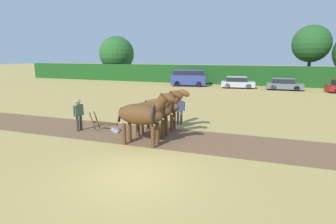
# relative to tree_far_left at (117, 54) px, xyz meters

# --- Properties ---
(ground_plane) EXTENTS (240.00, 240.00, 0.00)m
(ground_plane) POSITION_rel_tree_far_left_xyz_m (21.96, -35.53, -4.45)
(ground_plane) COLOR #A88E4C
(plowed_furrow_strip) EXTENTS (34.67, 4.19, 0.01)m
(plowed_furrow_strip) POSITION_rel_tree_far_left_xyz_m (15.47, -31.21, -4.44)
(plowed_furrow_strip) COLOR brown
(plowed_furrow_strip) RESTS_ON ground
(hedgerow) EXTENTS (73.93, 1.35, 2.71)m
(hedgerow) POSITION_rel_tree_far_left_xyz_m (21.96, -4.14, -3.09)
(hedgerow) COLOR #194719
(hedgerow) RESTS_ON ground
(tree_far_left) EXTENTS (6.31, 6.31, 7.61)m
(tree_far_left) POSITION_rel_tree_far_left_xyz_m (0.00, 0.00, 0.00)
(tree_far_left) COLOR #4C3823
(tree_far_left) RESTS_ON ground
(tree_left) EXTENTS (5.14, 5.14, 8.29)m
(tree_left) POSITION_rel_tree_far_left_xyz_m (31.64, -0.47, 1.26)
(tree_left) COLOR #423323
(tree_left) RESTS_ON ground
(draft_horse_lead_left) EXTENTS (2.92, 1.07, 2.54)m
(draft_horse_lead_left) POSITION_rel_tree_far_left_xyz_m (20.81, -32.44, -3.00)
(draft_horse_lead_left) COLOR #513319
(draft_horse_lead_left) RESTS_ON ground
(draft_horse_lead_right) EXTENTS (2.81, 0.97, 2.49)m
(draft_horse_lead_right) POSITION_rel_tree_far_left_xyz_m (20.79, -31.09, -3.08)
(draft_horse_lead_right) COLOR #513319
(draft_horse_lead_right) RESTS_ON ground
(draft_horse_trail_left) EXTENTS (2.80, 0.93, 2.38)m
(draft_horse_trail_left) POSITION_rel_tree_far_left_xyz_m (20.75, -29.73, -3.12)
(draft_horse_trail_left) COLOR brown
(draft_horse_trail_left) RESTS_ON ground
(plow) EXTENTS (1.71, 0.47, 1.13)m
(plow) POSITION_rel_tree_far_left_xyz_m (18.05, -31.15, -4.12)
(plow) COLOR #4C331E
(plow) RESTS_ON ground
(farmer_at_plow) EXTENTS (0.44, 0.66, 1.74)m
(farmer_at_plow) POSITION_rel_tree_far_left_xyz_m (16.50, -31.55, -3.42)
(farmer_at_plow) COLOR #38332D
(farmer_at_plow) RESTS_ON ground
(farmer_beside_team) EXTENTS (0.52, 0.46, 1.66)m
(farmer_beside_team) POSITION_rel_tree_far_left_xyz_m (21.25, -28.30, -3.48)
(farmer_beside_team) COLOR #4C4C4C
(farmer_beside_team) RESTS_ON ground
(parked_van) EXTENTS (4.94, 2.78, 2.18)m
(parked_van) POSITION_rel_tree_far_left_xyz_m (16.11, -8.21, -3.32)
(parked_van) COLOR navy
(parked_van) RESTS_ON ground
(parked_car_left) EXTENTS (4.31, 2.24, 1.48)m
(parked_car_left) POSITION_rel_tree_far_left_xyz_m (22.62, -8.48, -3.73)
(parked_car_left) COLOR #A8A8B2
(parked_car_left) RESTS_ON ground
(parked_car_center_left) EXTENTS (4.14, 1.85, 1.43)m
(parked_car_center_left) POSITION_rel_tree_far_left_xyz_m (28.08, -8.52, -3.75)
(parked_car_center_left) COLOR #565B66
(parked_car_center_left) RESTS_ON ground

